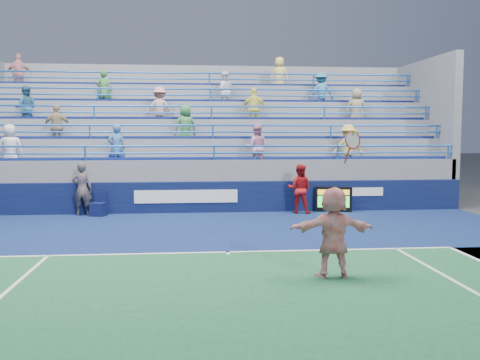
{
  "coord_description": "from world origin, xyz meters",
  "views": [
    {
      "loc": [
        -0.86,
        -12.33,
        2.8
      ],
      "look_at": [
        0.53,
        2.5,
        1.5
      ],
      "focal_mm": 40.0,
      "sensor_mm": 36.0,
      "label": 1
    }
  ],
  "objects": [
    {
      "name": "tennis_player",
      "position": [
        1.9,
        -2.32,
        0.9
      ],
      "size": [
        1.67,
        0.57,
        2.87
      ],
      "color": "white",
      "rests_on": "ground"
    },
    {
      "name": "line_judge",
      "position": [
        -4.52,
        6.18,
        0.92
      ],
      "size": [
        0.69,
        0.46,
        1.84
      ],
      "primitive_type": "imported",
      "rotation": [
        0.0,
        0.0,
        3.1
      ],
      "color": "#131B34",
      "rests_on": "ground"
    },
    {
      "name": "ground",
      "position": [
        0.0,
        0.0,
        0.0
      ],
      "size": [
        120.0,
        120.0,
        0.0
      ],
      "primitive_type": "plane",
      "color": "#333538"
    },
    {
      "name": "bleacher_stand",
      "position": [
        -0.01,
        10.27,
        1.55
      ],
      "size": [
        18.0,
        5.6,
        6.13
      ],
      "color": "slate",
      "rests_on": "ground"
    },
    {
      "name": "sponsor_wall",
      "position": [
        0.0,
        6.5,
        0.55
      ],
      "size": [
        18.0,
        0.32,
        1.1
      ],
      "color": "#0A0F38",
      "rests_on": "ground"
    },
    {
      "name": "serve_speed_board",
      "position": [
        4.22,
        6.15,
        0.45
      ],
      "size": [
        1.3,
        0.42,
        0.9
      ],
      "color": "black",
      "rests_on": "ground"
    },
    {
      "name": "judge_chair",
      "position": [
        -3.96,
        5.98,
        0.26
      ],
      "size": [
        0.56,
        0.57,
        0.82
      ],
      "color": "#0C143D",
      "rests_on": "ground"
    },
    {
      "name": "ball_girl",
      "position": [
        2.96,
        5.98,
        0.86
      ],
      "size": [
        1.01,
        0.9,
        1.73
      ],
      "primitive_type": "imported",
      "rotation": [
        0.0,
        0.0,
        2.79
      ],
      "color": "#A51215",
      "rests_on": "ground"
    }
  ]
}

